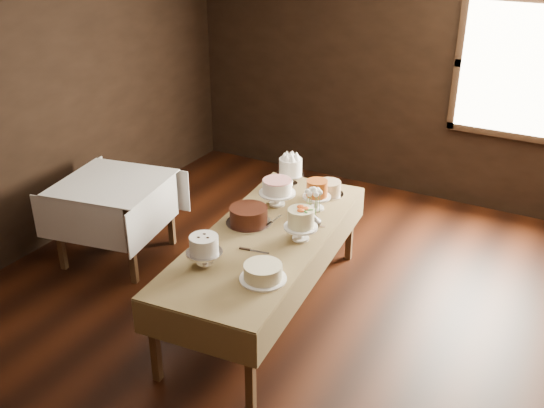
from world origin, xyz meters
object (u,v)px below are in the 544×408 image
at_px(cake_server_b, 274,266).
at_px(cake_swirl, 204,252).
at_px(side_table, 113,191).
at_px(cake_cream, 263,273).
at_px(cake_speckled, 329,189).
at_px(flower_vase, 313,220).
at_px(cake_server_a, 260,252).
at_px(cake_server_d, 316,226).
at_px(display_table, 267,240).
at_px(cake_lattice, 277,194).
at_px(cake_server_c, 276,219).
at_px(cake_chocolate, 249,216).
at_px(cake_flowers, 301,226).
at_px(cake_caramel, 317,197).
at_px(cake_meringue, 290,172).

bearing_deg(cake_server_b, cake_swirl, -118.97).
xyz_separation_m(side_table, cake_cream, (2.00, -0.68, 0.09)).
distance_m(side_table, cake_swirl, 1.70).
bearing_deg(cake_speckled, flower_vase, -76.76).
distance_m(cake_server_a, cake_server_d, 0.62).
distance_m(cake_swirl, flower_vase, 1.00).
xyz_separation_m(display_table, flower_vase, (0.28, 0.27, 0.13)).
relative_size(cake_lattice, cake_server_b, 1.45).
relative_size(cake_swirl, cake_server_a, 1.12).
bearing_deg(cake_server_c, cake_server_a, -162.55).
bearing_deg(cake_swirl, cake_server_b, 26.08).
height_order(cake_lattice, cake_chocolate, cake_lattice).
relative_size(side_table, cake_chocolate, 2.53).
xyz_separation_m(cake_cream, cake_server_a, (-0.21, 0.31, -0.05)).
distance_m(cake_server_c, flower_vase, 0.34).
height_order(cake_flowers, cake_cream, cake_flowers).
relative_size(cake_server_a, cake_server_c, 1.00).
relative_size(cake_server_c, cake_server_d, 1.00).
height_order(cake_caramel, cake_flowers, cake_caramel).
bearing_deg(cake_server_a, cake_flowers, 51.66).
height_order(cake_swirl, cake_server_d, cake_swirl).
bearing_deg(cake_swirl, cake_caramel, 75.55).
bearing_deg(cake_lattice, cake_server_c, -63.13).
distance_m(cake_meringue, cake_swirl, 1.58).
bearing_deg(side_table, cake_server_d, 6.37).
bearing_deg(cake_server_d, cake_cream, -116.77).
distance_m(cake_caramel, cake_server_c, 0.41).
height_order(display_table, cake_server_b, cake_server_b).
relative_size(cake_chocolate, cake_swirl, 1.61).
relative_size(side_table, cake_swirl, 4.07).
distance_m(cake_lattice, cake_server_d, 0.53).
bearing_deg(cake_server_b, cake_server_a, -177.40).
xyz_separation_m(cake_swirl, cake_server_b, (0.46, 0.22, -0.10)).
distance_m(cake_server_c, cake_server_d, 0.35).
bearing_deg(cake_swirl, cake_server_a, 53.44).
bearing_deg(cake_flowers, cake_speckled, 99.89).
bearing_deg(cake_cream, cake_swirl, -175.50).
bearing_deg(cake_speckled, side_table, -155.39).
distance_m(cake_caramel, cake_cream, 1.20).
bearing_deg(cake_cream, cake_server_c, 113.11).
relative_size(cake_speckled, cake_lattice, 0.83).
bearing_deg(cake_lattice, cake_speckled, 53.02).
height_order(cake_lattice, cake_caramel, cake_caramel).
relative_size(cake_swirl, cake_server_c, 1.12).
xyz_separation_m(display_table, side_table, (-1.70, 0.09, 0.02)).
xyz_separation_m(cake_speckled, cake_server_a, (-0.03, -1.20, -0.06)).
distance_m(display_table, cake_swirl, 0.66).
distance_m(cake_chocolate, cake_swirl, 0.72).
distance_m(cake_speckled, cake_flowers, 0.88).
xyz_separation_m(cake_meringue, flower_vase, (0.56, -0.68, -0.05)).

